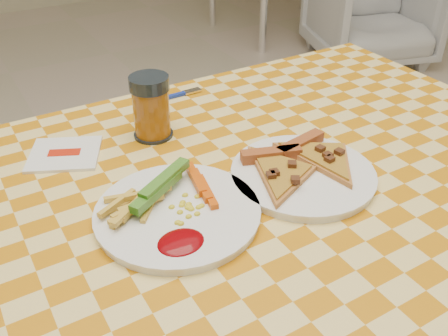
{
  "coord_description": "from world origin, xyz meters",
  "views": [
    {
      "loc": [
        -0.33,
        -0.52,
        1.23
      ],
      "look_at": [
        0.01,
        0.06,
        0.78
      ],
      "focal_mm": 40.0,
      "sensor_mm": 36.0,
      "label": 1
    }
  ],
  "objects": [
    {
      "name": "napkin",
      "position": [
        -0.2,
        0.26,
        0.76
      ],
      "size": [
        0.16,
        0.15,
        0.01
      ],
      "rotation": [
        0.0,
        0.0,
        -0.44
      ],
      "color": "white",
      "rests_on": "table"
    },
    {
      "name": "bg_chair",
      "position": [
        2.06,
        1.7,
        0.35
      ],
      "size": [
        0.85,
        0.82,
        0.7
      ],
      "primitive_type": "imported",
      "rotation": [
        0.0,
        0.0,
        -0.33
      ],
      "color": "brown",
      "rests_on": "ground"
    },
    {
      "name": "fries_veggies",
      "position": [
        -0.11,
        0.02,
        0.78
      ],
      "size": [
        0.2,
        0.18,
        0.04
      ],
      "color": "gold",
      "rests_on": "plate_left"
    },
    {
      "name": "drink_glass",
      "position": [
        -0.03,
        0.25,
        0.81
      ],
      "size": [
        0.07,
        0.07,
        0.12
      ],
      "color": "black",
      "rests_on": "table"
    },
    {
      "name": "plate_left",
      "position": [
        -0.1,
        0.01,
        0.76
      ],
      "size": [
        0.31,
        0.31,
        0.01
      ],
      "primitive_type": "cylinder",
      "rotation": [
        0.0,
        0.0,
        -0.34
      ],
      "color": "white",
      "rests_on": "table"
    },
    {
      "name": "fork",
      "position": [
        0.08,
        0.38,
        0.76
      ],
      "size": [
        0.13,
        0.02,
        0.01
      ],
      "rotation": [
        0.0,
        0.0,
        0.03
      ],
      "color": "#152C97",
      "rests_on": "table"
    },
    {
      "name": "pizza_slices",
      "position": [
        0.13,
        0.01,
        0.78
      ],
      "size": [
        0.26,
        0.23,
        0.02
      ],
      "color": "#B87038",
      "rests_on": "plate_right"
    },
    {
      "name": "table",
      "position": [
        0.0,
        0.0,
        0.68
      ],
      "size": [
        1.28,
        0.88,
        0.76
      ],
      "color": "white",
      "rests_on": "ground"
    },
    {
      "name": "plate_right",
      "position": [
        0.12,
        -0.01,
        0.76
      ],
      "size": [
        0.25,
        0.25,
        0.01
      ],
      "primitive_type": "cylinder",
      "rotation": [
        0.0,
        0.0,
        0.07
      ],
      "color": "white",
      "rests_on": "table"
    }
  ]
}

